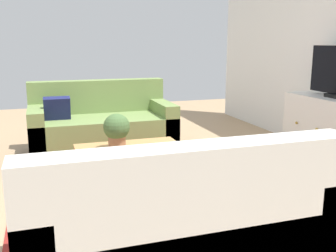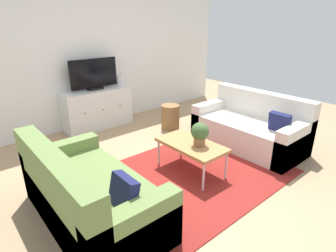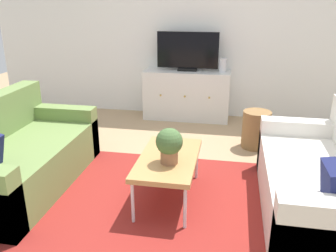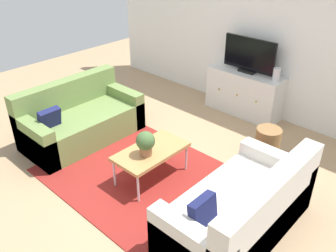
% 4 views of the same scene
% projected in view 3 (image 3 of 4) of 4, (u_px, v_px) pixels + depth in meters
% --- Properties ---
extents(ground_plane, '(10.00, 10.00, 0.00)m').
position_uv_depth(ground_plane, '(162.00, 193.00, 3.36)').
color(ground_plane, tan).
extents(wall_back, '(6.40, 0.12, 2.70)m').
position_uv_depth(wall_back, '(196.00, 26.00, 5.25)').
color(wall_back, white).
rests_on(wall_back, ground_plane).
extents(area_rug, '(2.50, 1.90, 0.01)m').
position_uv_depth(area_rug, '(159.00, 201.00, 3.22)').
color(area_rug, maroon).
rests_on(area_rug, ground_plane).
extents(couch_left_side, '(0.88, 1.72, 0.85)m').
position_uv_depth(couch_left_side, '(15.00, 159.00, 3.41)').
color(couch_left_side, olive).
rests_on(couch_left_side, ground_plane).
extents(couch_right_side, '(0.88, 1.72, 0.85)m').
position_uv_depth(couch_right_side, '(329.00, 186.00, 2.92)').
color(couch_right_side, silver).
rests_on(couch_right_side, ground_plane).
extents(coffee_table, '(0.51, 0.93, 0.42)m').
position_uv_depth(coffee_table, '(168.00, 160.00, 3.14)').
color(coffee_table, '#B7844C').
rests_on(coffee_table, ground_plane).
extents(potted_plant, '(0.23, 0.23, 0.31)m').
position_uv_depth(potted_plant, '(169.00, 144.00, 2.96)').
color(potted_plant, '#936042').
rests_on(potted_plant, coffee_table).
extents(tv_console, '(1.27, 0.47, 0.73)m').
position_uv_depth(tv_console, '(187.00, 95.00, 5.34)').
color(tv_console, silver).
rests_on(tv_console, ground_plane).
extents(flat_screen_tv, '(0.90, 0.16, 0.56)m').
position_uv_depth(flat_screen_tv, '(188.00, 52.00, 5.14)').
color(flat_screen_tv, black).
rests_on(flat_screen_tv, tv_console).
extents(glass_vase, '(0.11, 0.11, 0.20)m').
position_uv_depth(glass_vase, '(223.00, 65.00, 5.10)').
color(glass_vase, silver).
rests_on(glass_vase, tv_console).
extents(wicker_basket, '(0.34, 0.34, 0.46)m').
position_uv_depth(wicker_basket, '(256.00, 129.00, 4.33)').
color(wicker_basket, olive).
rests_on(wicker_basket, ground_plane).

